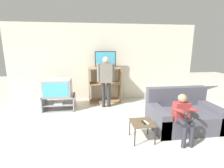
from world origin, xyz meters
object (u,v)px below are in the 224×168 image
object	(u,v)px
couch	(182,115)
person_seated_child	(183,114)
tv_stand	(59,102)
person_standing_adult	(106,77)
remote_control_black	(144,122)
media_shelf	(105,85)
remote_control_white	(146,122)
television_main	(58,88)
television_flat	(105,60)
snack_table	(142,124)

from	to	relation	value
couch	person_seated_child	size ratio (longest dim) A/B	1.59
tv_stand	person_seated_child	bearing A→B (deg)	-37.53
person_standing_adult	remote_control_black	bearing A→B (deg)	-74.67
media_shelf	couch	bearing A→B (deg)	-51.03
person_standing_adult	couch	bearing A→B (deg)	-42.68
tv_stand	media_shelf	size ratio (longest dim) A/B	0.78
media_shelf	remote_control_white	world-z (taller)	media_shelf
tv_stand	person_seated_child	distance (m)	3.43
person_standing_adult	television_main	bearing A→B (deg)	-178.91
remote_control_white	television_flat	bearing A→B (deg)	87.20
television_main	tv_stand	bearing A→B (deg)	34.37
television_main	media_shelf	xyz separation A→B (m)	(1.43, 0.54, -0.07)
tv_stand	media_shelf	distance (m)	1.56
media_shelf	remote_control_white	xyz separation A→B (m)	(0.59, -2.51, -0.21)
remote_control_white	snack_table	bearing A→B (deg)	134.38
tv_stand	television_main	bearing A→B (deg)	-145.63
tv_stand	remote_control_white	size ratio (longest dim) A/B	6.34
person_seated_child	television_flat	bearing A→B (deg)	115.68
couch	person_seated_child	world-z (taller)	person_seated_child
television_flat	remote_control_black	distance (m)	2.77
tv_stand	person_seated_child	world-z (taller)	person_seated_child
television_main	person_standing_adult	bearing A→B (deg)	1.09
television_main	media_shelf	size ratio (longest dim) A/B	0.65
media_shelf	television_main	bearing A→B (deg)	-159.37
remote_control_black	couch	size ratio (longest dim) A/B	0.10
remote_control_white	television_main	bearing A→B (deg)	120.40
remote_control_black	couch	distance (m)	1.20
remote_control_black	person_seated_child	size ratio (longest dim) A/B	0.15
tv_stand	media_shelf	world-z (taller)	media_shelf
television_main	person_standing_adult	world-z (taller)	person_standing_adult
tv_stand	person_standing_adult	distance (m)	1.59
television_flat	remote_control_white	xyz separation A→B (m)	(0.56, -2.52, -1.04)
remote_control_black	television_flat	bearing A→B (deg)	93.78
couch	remote_control_black	bearing A→B (deg)	-156.46
remote_control_black	remote_control_white	bearing A→B (deg)	-12.93
tv_stand	remote_control_black	world-z (taller)	tv_stand
television_main	remote_control_white	bearing A→B (deg)	-44.29
tv_stand	remote_control_white	world-z (taller)	tv_stand
media_shelf	remote_control_black	size ratio (longest dim) A/B	8.16
person_standing_adult	person_seated_child	world-z (taller)	person_standing_adult
tv_stand	television_flat	distance (m)	1.97
person_seated_child	remote_control_white	bearing A→B (deg)	172.23
person_seated_child	person_standing_adult	bearing A→B (deg)	121.76
snack_table	television_flat	bearing A→B (deg)	101.21
television_flat	person_seated_child	distance (m)	3.03
tv_stand	person_standing_adult	world-z (taller)	person_standing_adult
remote_control_white	couch	bearing A→B (deg)	9.47
television_flat	snack_table	distance (m)	2.76
snack_table	remote_control_white	xyz separation A→B (m)	(0.07, -0.04, 0.05)
tv_stand	snack_table	distance (m)	2.75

